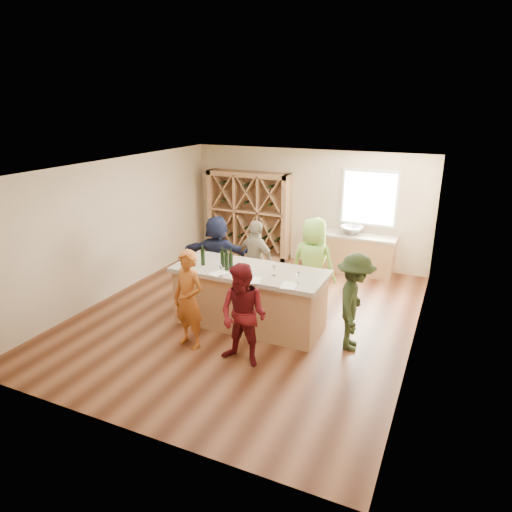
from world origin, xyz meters
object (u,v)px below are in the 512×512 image
at_px(wine_bottle_e, 231,261).
at_px(person_far_mid, 256,261).
at_px(wine_bottle_c, 222,259).
at_px(person_far_left, 218,255).
at_px(person_near_right, 243,315).
at_px(person_server, 354,302).
at_px(person_far_right, 313,264).
at_px(wine_rack, 249,215).
at_px(tasting_counter_base, 250,299).
at_px(sink, 352,230).
at_px(person_near_left, 189,300).
at_px(wine_bottle_d, 227,262).
at_px(wine_bottle_a, 203,257).

xyz_separation_m(wine_bottle_e, person_far_mid, (-0.06, 1.20, -0.39)).
relative_size(wine_bottle_c, person_far_mid, 0.17).
height_order(person_far_mid, person_far_left, person_far_left).
bearing_deg(wine_bottle_c, person_near_right, -49.51).
relative_size(person_server, person_far_right, 0.89).
bearing_deg(person_far_right, wine_bottle_e, 55.07).
bearing_deg(person_far_left, wine_rack, -90.19).
distance_m(person_server, person_far_left, 3.34).
bearing_deg(tasting_counter_base, sink, 74.26).
relative_size(tasting_counter_base, person_near_left, 1.57).
bearing_deg(person_near_left, wine_rack, 116.70).
bearing_deg(person_far_left, sink, -143.43).
distance_m(sink, person_server, 3.67).
distance_m(wine_bottle_e, person_server, 2.22).
xyz_separation_m(wine_bottle_c, person_far_right, (1.30, 1.23, -0.31)).
distance_m(wine_bottle_c, person_near_right, 1.52).
height_order(person_far_mid, person_far_right, person_far_right).
bearing_deg(sink, person_server, -75.97).
distance_m(sink, wine_bottle_d, 3.95).
xyz_separation_m(tasting_counter_base, wine_bottle_a, (-0.86, -0.15, 0.73)).
relative_size(person_near_right, person_far_mid, 0.97).
relative_size(wine_bottle_a, person_server, 0.18).
bearing_deg(wine_rack, person_far_right, -44.13).
height_order(person_near_right, person_server, person_server).
distance_m(wine_bottle_d, person_near_left, 1.00).
relative_size(wine_bottle_d, person_far_right, 0.16).
xyz_separation_m(wine_rack, person_far_right, (2.52, -2.44, -0.18)).
relative_size(sink, wine_bottle_a, 1.83).
xyz_separation_m(wine_bottle_a, wine_bottle_c, (0.37, 0.06, -0.00)).
relative_size(person_near_right, person_far_right, 0.89).
bearing_deg(person_near_left, wine_bottle_d, 88.42).
height_order(wine_rack, wine_bottle_d, wine_rack).
xyz_separation_m(tasting_counter_base, person_far_left, (-1.26, 1.10, 0.34)).
bearing_deg(wine_bottle_c, person_far_right, 43.47).
xyz_separation_m(sink, person_far_left, (-2.25, -2.42, -0.18)).
bearing_deg(tasting_counter_base, person_far_left, 138.86).
xyz_separation_m(tasting_counter_base, person_far_mid, (-0.36, 1.07, 0.33)).
bearing_deg(wine_bottle_c, sink, 67.64).
distance_m(sink, person_near_left, 4.86).
bearing_deg(tasting_counter_base, person_near_right, -69.05).
bearing_deg(wine_bottle_d, person_far_left, 125.08).
distance_m(wine_rack, wine_bottle_e, 3.98).
bearing_deg(person_far_mid, tasting_counter_base, 127.51).
xyz_separation_m(person_far_mid, person_far_left, (-0.90, 0.03, 0.00)).
distance_m(wine_rack, person_server, 5.11).
distance_m(tasting_counter_base, person_far_left, 1.71).
bearing_deg(person_near_right, person_far_right, 86.38).
distance_m(wine_bottle_e, person_near_left, 1.07).
distance_m(wine_bottle_d, person_server, 2.27).
distance_m(person_near_left, person_far_left, 2.28).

